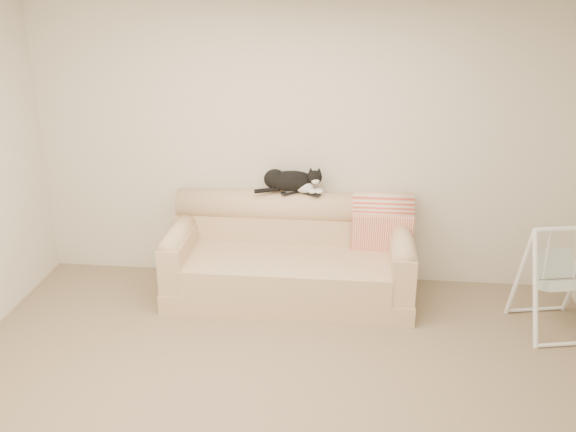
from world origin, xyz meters
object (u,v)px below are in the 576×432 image
at_px(sofa, 290,258).
at_px(remote_a, 291,192).
at_px(tuxedo_cat, 291,181).
at_px(remote_b, 312,194).
at_px(baby_swing, 558,278).

relative_size(sofa, remote_a, 12.54).
bearing_deg(remote_a, tuxedo_cat, 84.54).
relative_size(remote_a, tuxedo_cat, 0.28).
bearing_deg(tuxedo_cat, remote_b, -11.08).
relative_size(remote_b, tuxedo_cat, 0.28).
bearing_deg(tuxedo_cat, sofa, -85.95).
bearing_deg(sofa, tuxedo_cat, 94.05).
bearing_deg(sofa, remote_a, 94.84).
height_order(sofa, baby_swing, baby_swing).
relative_size(remote_a, baby_swing, 0.19).
relative_size(remote_b, baby_swing, 0.19).
height_order(sofa, remote_b, remote_b).
relative_size(tuxedo_cat, baby_swing, 0.68).
bearing_deg(remote_a, sofa, -85.16).
bearing_deg(remote_a, baby_swing, -15.56).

